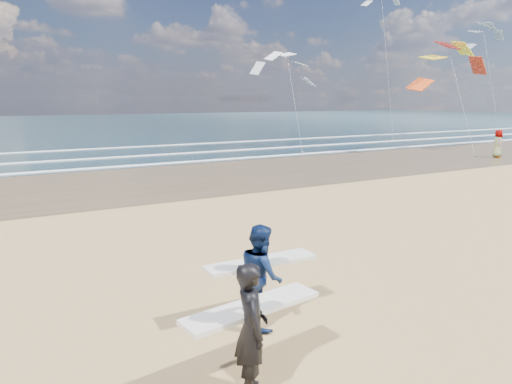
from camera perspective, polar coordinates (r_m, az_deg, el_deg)
wet_sand_strip at (r=32.29m, az=14.31°, el=3.92°), size 220.00×12.00×0.01m
ocean at (r=80.52m, az=-13.05°, el=8.36°), size 220.00×100.00×0.02m
foam_breakers at (r=40.20m, az=4.46°, el=5.75°), size 220.00×11.70×0.05m
surfer_near at (r=6.63m, az=-0.56°, el=-16.46°), size 2.25×1.17×1.94m
surfer_far at (r=8.44m, az=0.65°, el=-10.27°), size 2.21×1.16×1.91m
beachgoer_0 at (r=36.79m, az=27.99°, el=5.36°), size 1.11×1.13×1.96m
kite_0 at (r=38.79m, az=23.53°, el=13.53°), size 7.98×4.98×9.68m
kite_1 at (r=38.17m, az=4.54°, el=12.94°), size 6.05×4.77×8.91m
kite_2 at (r=56.49m, az=27.12°, el=13.63°), size 6.08×4.77×13.18m
kite_5 at (r=50.33m, az=15.98°, el=16.05°), size 4.81×4.63×16.24m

